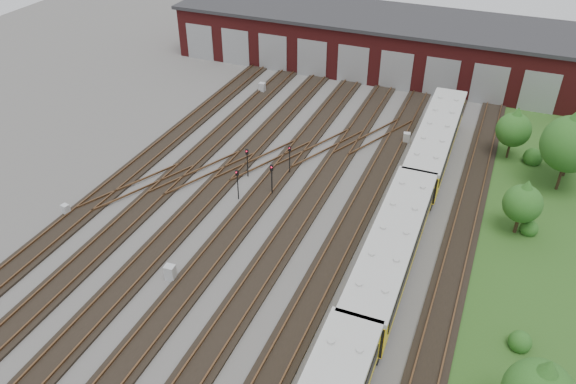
% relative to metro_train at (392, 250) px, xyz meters
% --- Properties ---
extents(ground, '(120.00, 120.00, 0.00)m').
position_rel_metro_train_xyz_m(ground, '(-10.00, -3.72, -2.05)').
color(ground, '#4A4744').
rests_on(ground, ground).
extents(track_network, '(30.40, 70.00, 0.33)m').
position_rel_metro_train_xyz_m(track_network, '(-10.17, -3.13, -1.94)').
color(track_network, black).
rests_on(track_network, ground).
extents(maintenance_shed, '(51.00, 12.50, 6.35)m').
position_rel_metro_train_xyz_m(maintenance_shed, '(-10.01, 36.26, 1.15)').
color(maintenance_shed, '#591616').
rests_on(maintenance_shed, ground).
extents(grass_verge, '(8.00, 55.00, 0.05)m').
position_rel_metro_train_xyz_m(grass_verge, '(9.00, 6.28, -2.03)').
color(grass_verge, '#244818').
rests_on(grass_verge, ground).
extents(metro_train, '(3.12, 48.30, 3.36)m').
position_rel_metro_train_xyz_m(metro_train, '(0.00, 0.00, 0.00)').
color(metro_train, black).
rests_on(metro_train, ground).
extents(signal_mast_0, '(0.25, 0.24, 2.75)m').
position_rel_metro_train_xyz_m(signal_mast_0, '(-13.52, 4.03, -0.28)').
color(signal_mast_0, black).
rests_on(signal_mast_0, ground).
extents(signal_mast_1, '(0.26, 0.24, 2.69)m').
position_rel_metro_train_xyz_m(signal_mast_1, '(-14.31, 7.42, -0.31)').
color(signal_mast_1, black).
rests_on(signal_mast_1, ground).
extents(signal_mast_2, '(0.29, 0.28, 2.89)m').
position_rel_metro_train_xyz_m(signal_mast_2, '(-11.23, 5.61, -0.18)').
color(signal_mast_2, black).
rests_on(signal_mast_2, ground).
extents(signal_mast_3, '(0.24, 0.22, 2.75)m').
position_rel_metro_train_xyz_m(signal_mast_3, '(-11.14, 9.18, -0.29)').
color(signal_mast_3, black).
rests_on(signal_mast_3, ground).
extents(relay_cabinet_0, '(0.63, 0.56, 0.93)m').
position_rel_metro_train_xyz_m(relay_cabinet_0, '(-25.00, -3.04, -1.59)').
color(relay_cabinet_0, '#AEB0B3').
rests_on(relay_cabinet_0, ground).
extents(relay_cabinet_1, '(0.69, 0.59, 1.12)m').
position_rel_metro_train_xyz_m(relay_cabinet_1, '(-20.51, 23.86, -1.49)').
color(relay_cabinet_1, '#AEB0B3').
rests_on(relay_cabinet_1, ground).
extents(relay_cabinet_2, '(0.73, 0.62, 1.14)m').
position_rel_metro_train_xyz_m(relay_cabinet_2, '(-13.48, -6.18, -1.48)').
color(relay_cabinet_2, '#AEB0B3').
rests_on(relay_cabinet_2, ground).
extents(relay_cabinet_3, '(0.72, 0.64, 1.06)m').
position_rel_metro_train_xyz_m(relay_cabinet_3, '(-2.97, 18.54, -1.52)').
color(relay_cabinet_3, '#AEB0B3').
rests_on(relay_cabinet_3, ground).
extents(relay_cabinet_4, '(0.79, 0.71, 1.11)m').
position_rel_metro_train_xyz_m(relay_cabinet_4, '(-0.15, 10.35, -1.50)').
color(relay_cabinet_4, '#AEB0B3').
rests_on(relay_cabinet_4, ground).
extents(tree_0, '(3.05, 3.05, 5.06)m').
position_rel_metro_train_xyz_m(tree_0, '(6.14, 19.30, 1.20)').
color(tree_0, black).
rests_on(tree_0, ground).
extents(tree_1, '(3.18, 3.18, 5.26)m').
position_rel_metro_train_xyz_m(tree_1, '(10.92, 17.92, 1.33)').
color(tree_1, black).
rests_on(tree_1, ground).
extents(tree_2, '(4.60, 4.60, 7.63)m').
position_rel_metro_train_xyz_m(tree_2, '(10.40, 15.45, 2.85)').
color(tree_2, black).
rests_on(tree_2, ground).
extents(tree_3, '(2.82, 2.82, 4.68)m').
position_rel_metro_train_xyz_m(tree_3, '(7.61, 8.03, 0.95)').
color(tree_3, black).
rests_on(tree_3, ground).
extents(bush_0, '(1.35, 1.35, 1.35)m').
position_rel_metro_train_xyz_m(bush_0, '(8.63, -3.36, -1.38)').
color(bush_0, '#204D16').
rests_on(bush_0, ground).
extents(bush_1, '(1.33, 1.33, 1.33)m').
position_rel_metro_train_xyz_m(bush_1, '(8.53, 8.31, -1.38)').
color(bush_1, '#204D16').
rests_on(bush_1, ground).
extents(bush_2, '(1.68, 1.68, 1.68)m').
position_rel_metro_train_xyz_m(bush_2, '(8.28, 19.18, -1.21)').
color(bush_2, '#204D16').
rests_on(bush_2, ground).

